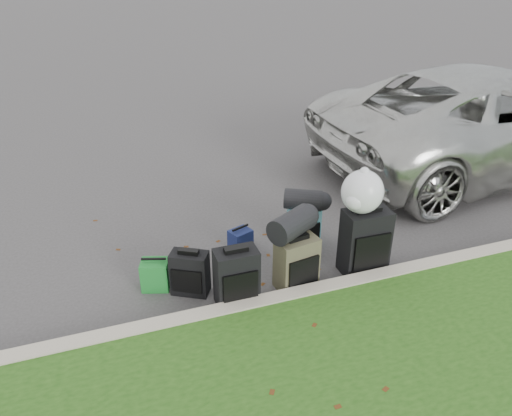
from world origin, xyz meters
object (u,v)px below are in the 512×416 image
object	(u,v)px
suitcase_teal	(304,229)
tote_green	(155,275)
suv	(493,119)
suitcase_olive	(296,263)
suitcase_large_black_left	(237,277)
suitcase_large_black_right	(365,242)
suitcase_small_black	(190,273)
tote_navy	(240,240)

from	to	relation	value
suitcase_teal	tote_green	size ratio (longest dim) A/B	1.58
suv	suitcase_olive	distance (m)	4.91
suv	suitcase_large_black_left	world-z (taller)	suv
suitcase_teal	suitcase_large_black_right	distance (m)	0.82
suv	suitcase_teal	bearing A→B (deg)	107.21
suitcase_small_black	tote_navy	world-z (taller)	suitcase_small_black
tote_navy	suv	bearing A→B (deg)	-6.23
tote_green	suitcase_small_black	bearing A→B (deg)	-13.16
suitcase_large_black_right	suv	bearing A→B (deg)	31.84
suitcase_small_black	suitcase_large_black_right	world-z (taller)	suitcase_large_black_right
suitcase_olive	tote_navy	bearing A→B (deg)	101.92
tote_navy	suitcase_teal	bearing A→B (deg)	-35.33
tote_green	tote_navy	size ratio (longest dim) A/B	1.21
suitcase_large_black_left	suitcase_teal	xyz separation A→B (m)	(1.11, 0.77, -0.06)
suv	suitcase_large_black_right	bearing A→B (deg)	118.28
suitcase_small_black	suitcase_large_black_left	bearing A→B (deg)	-9.07
suitcase_olive	suitcase_small_black	bearing A→B (deg)	157.02
suitcase_olive	suv	bearing A→B (deg)	16.23
suv	suitcase_olive	size ratio (longest dim) A/B	9.90
suitcase_olive	tote_green	distance (m)	1.55
suv	suitcase_small_black	distance (m)	5.86
suv	tote_navy	bearing A→B (deg)	102.07
tote_navy	suitcase_small_black	bearing A→B (deg)	-160.61
suitcase_small_black	suitcase_large_black_left	xyz separation A→B (m)	(0.42, -0.34, 0.07)
tote_green	tote_navy	xyz separation A→B (m)	(1.12, 0.43, -0.03)
suitcase_large_black_left	tote_green	world-z (taller)	suitcase_large_black_left
suitcase_large_black_right	tote_green	world-z (taller)	suitcase_large_black_right
suitcase_teal	suitcase_large_black_right	bearing A→B (deg)	-63.55
suitcase_small_black	suitcase_large_black_right	size ratio (longest dim) A/B	0.64
suitcase_large_black_left	suitcase_teal	world-z (taller)	suitcase_large_black_left
suitcase_olive	tote_green	bearing A→B (deg)	152.60
suv	suitcase_olive	world-z (taller)	suv
suitcase_small_black	suitcase_teal	bearing A→B (deg)	45.37
suitcase_small_black	suitcase_olive	size ratio (longest dim) A/B	0.82
suv	suitcase_large_black_left	distance (m)	5.57
suitcase_small_black	suitcase_teal	size ratio (longest dim) A/B	0.94
suitcase_large_black_left	suitcase_olive	distance (m)	0.70
suitcase_large_black_left	tote_green	distance (m)	0.95
suitcase_small_black	suitcase_large_black_right	bearing A→B (deg)	22.32
suitcase_olive	suitcase_teal	distance (m)	0.82
suitcase_teal	suv	bearing A→B (deg)	12.39
suitcase_large_black_right	suitcase_teal	bearing A→B (deg)	124.84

